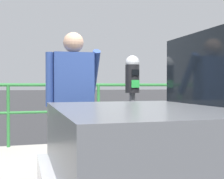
{
  "coord_description": "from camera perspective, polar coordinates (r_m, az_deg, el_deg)",
  "views": [
    {
      "loc": [
        -1.52,
        -3.23,
        1.29
      ],
      "look_at": [
        -0.47,
        0.3,
        1.24
      ],
      "focal_mm": 50.03,
      "sensor_mm": 36.0,
      "label": 1
    }
  ],
  "objects": [
    {
      "name": "background_railing",
      "position": [
        6.24,
        -2.5,
        -2.11
      ],
      "size": [
        24.06,
        0.06,
        1.18
      ],
      "color": "#2D7A38",
      "rests_on": "sidewalk_curb"
    },
    {
      "name": "parking_meter",
      "position": [
        3.73,
        3.73,
        -0.19
      ],
      "size": [
        0.17,
        0.18,
        1.5
      ],
      "rotation": [
        0.0,
        0.0,
        3.22
      ],
      "color": "slate",
      "rests_on": "sidewalk_curb"
    },
    {
      "name": "pedestrian_at_meter",
      "position": [
        3.63,
        -7.05,
        -1.34
      ],
      "size": [
        0.65,
        0.49,
        1.75
      ],
      "rotation": [
        0.0,
        0.0,
        -0.05
      ],
      "color": "black",
      "rests_on": "sidewalk_curb"
    },
    {
      "name": "sidewalk_curb",
      "position": [
        5.08,
        1.34,
        -13.08
      ],
      "size": [
        36.0,
        2.93,
        0.15
      ],
      "primitive_type": "cube",
      "color": "#ADA8A0",
      "rests_on": "ground"
    }
  ]
}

